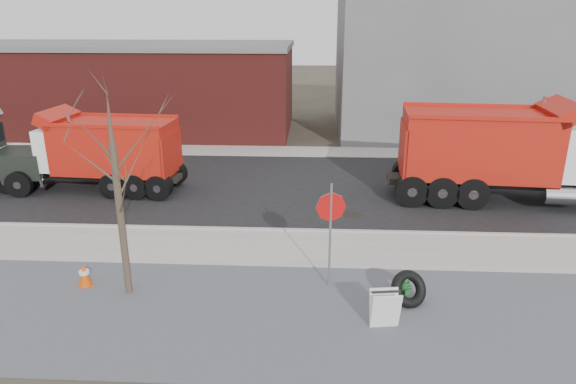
# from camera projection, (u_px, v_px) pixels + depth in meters

# --- Properties ---
(ground) EXTENTS (120.00, 120.00, 0.00)m
(ground) POSITION_uv_depth(u_px,v_px,m) (261.00, 252.00, 15.69)
(ground) COLOR #383328
(ground) RESTS_ON ground
(gravel_verge) EXTENTS (60.00, 5.00, 0.03)m
(gravel_verge) POSITION_uv_depth(u_px,v_px,m) (247.00, 315.00, 12.39)
(gravel_verge) COLOR gray
(gravel_verge) RESTS_ON ground
(sidewalk) EXTENTS (60.00, 2.50, 0.06)m
(sidewalk) POSITION_uv_depth(u_px,v_px,m) (262.00, 247.00, 15.92)
(sidewalk) COLOR #9E9B93
(sidewalk) RESTS_ON ground
(curb) EXTENTS (60.00, 0.15, 0.11)m
(curb) POSITION_uv_depth(u_px,v_px,m) (266.00, 230.00, 17.14)
(curb) COLOR #9E9B93
(curb) RESTS_ON ground
(road) EXTENTS (60.00, 9.40, 0.02)m
(road) POSITION_uv_depth(u_px,v_px,m) (276.00, 186.00, 21.63)
(road) COLOR black
(road) RESTS_ON ground
(far_sidewalk) EXTENTS (60.00, 2.00, 0.06)m
(far_sidewalk) POSITION_uv_depth(u_px,v_px,m) (284.00, 151.00, 27.00)
(far_sidewalk) COLOR #9E9B93
(far_sidewalk) RESTS_ON ground
(building_grey) EXTENTS (12.00, 10.00, 8.00)m
(building_grey) POSITION_uv_depth(u_px,v_px,m) (439.00, 64.00, 30.91)
(building_grey) COLOR slate
(building_grey) RESTS_ON ground
(building_brick) EXTENTS (20.20, 8.20, 5.30)m
(building_brick) POSITION_uv_depth(u_px,v_px,m) (126.00, 87.00, 31.34)
(building_brick) COLOR maroon
(building_brick) RESTS_ON ground
(bare_tree) EXTENTS (3.20, 3.20, 5.20)m
(bare_tree) POSITION_uv_depth(u_px,v_px,m) (115.00, 172.00, 12.31)
(bare_tree) COLOR #382D23
(bare_tree) RESTS_ON ground
(fire_hydrant) EXTENTS (0.42, 0.41, 0.73)m
(fire_hydrant) POSITION_uv_depth(u_px,v_px,m) (404.00, 290.00, 12.88)
(fire_hydrant) COLOR #276830
(fire_hydrant) RESTS_ON ground
(truck_tire) EXTENTS (1.17, 1.06, 0.94)m
(truck_tire) POSITION_uv_depth(u_px,v_px,m) (409.00, 289.00, 12.74)
(truck_tire) COLOR black
(truck_tire) RESTS_ON ground
(stop_sign) EXTENTS (0.77, 0.19, 2.88)m
(stop_sign) POSITION_uv_depth(u_px,v_px,m) (331.00, 218.00, 13.07)
(stop_sign) COLOR gray
(stop_sign) RESTS_ON ground
(sandwich_board) EXTENTS (0.72, 0.51, 0.93)m
(sandwich_board) POSITION_uv_depth(u_px,v_px,m) (385.00, 309.00, 11.74)
(sandwich_board) COLOR white
(sandwich_board) RESTS_ON ground
(traffic_cone_near) EXTENTS (0.35, 0.35, 0.67)m
(traffic_cone_near) POSITION_uv_depth(u_px,v_px,m) (84.00, 275.00, 13.61)
(traffic_cone_near) COLOR #DF4707
(traffic_cone_near) RESTS_ON ground
(dump_truck_red_a) EXTENTS (9.84, 3.36, 3.90)m
(dump_truck_red_a) POSITION_uv_depth(u_px,v_px,m) (512.00, 151.00, 19.35)
(dump_truck_red_a) COLOR black
(dump_truck_red_a) RESTS_ON ground
(dump_truck_red_b) EXTENTS (7.81, 2.77, 3.28)m
(dump_truck_red_b) POSITION_uv_depth(u_px,v_px,m) (94.00, 150.00, 20.71)
(dump_truck_red_b) COLOR black
(dump_truck_red_b) RESTS_ON ground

